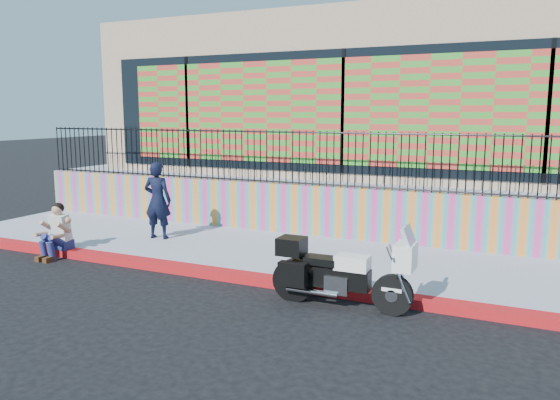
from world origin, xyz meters
The scene contains 10 objects.
ground centered at (0.00, 0.00, 0.00)m, with size 90.00×90.00×0.00m, color black.
red_curb centered at (0.00, 0.00, 0.07)m, with size 16.00×0.30×0.15m, color #AE0C20.
sidewalk centered at (0.00, 1.65, 0.07)m, with size 16.00×3.00×0.15m, color #98A3B7.
mural_wall centered at (0.00, 3.25, 0.70)m, with size 16.00×0.20×1.10m, color #DD3A8F.
metal_fence centered at (0.00, 3.25, 1.85)m, with size 15.80×0.04×1.20m, color black, non-canonical shape.
elevated_platform centered at (0.00, 8.35, 0.62)m, with size 16.00×10.00×1.25m, color #98A3B7.
storefront_building centered at (0.00, 8.13, 3.25)m, with size 14.00×8.06×4.00m.
police_motorcycle centered at (1.49, -0.47, 0.55)m, with size 2.10×0.69×1.30m.
police_officer centered at (-3.27, 1.53, 0.98)m, with size 0.61×0.40×1.66m, color black.
seated_man centered at (-4.44, -0.21, 0.45)m, with size 0.54×0.71×1.06m.
Camera 1 is at (3.93, -7.85, 2.84)m, focal length 35.00 mm.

